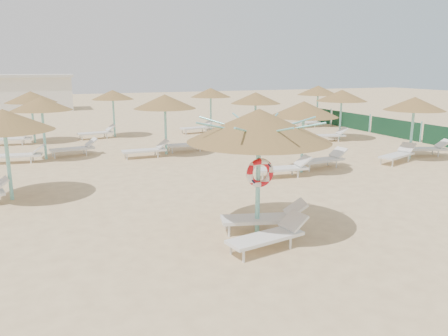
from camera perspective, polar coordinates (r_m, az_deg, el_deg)
name	(u,v)px	position (r m, az deg, el deg)	size (l,w,h in m)	color
ground	(243,228)	(10.87, 2.53, -7.86)	(120.00, 120.00, 0.00)	#DFBF88
main_palapa	(259,126)	(9.98, 4.59, 5.53)	(3.31, 3.31, 2.97)	#78D1CA
lounger_main_a	(270,235)	(9.62, 6.06, -8.69)	(1.96, 0.91, 0.69)	silver
lounger_main_b	(266,217)	(10.60, 5.56, -6.42)	(2.13, 1.13, 0.74)	silver
palapa_field	(210,101)	(21.24, -1.86, 8.75)	(21.51, 13.96, 2.71)	#78D1CA
service_hut	(25,92)	(44.32, -24.57, 8.96)	(8.40, 4.40, 3.25)	silver
windbreak_fence	(395,128)	(26.69, 21.44, 4.85)	(0.08, 19.84, 1.10)	#1B5236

